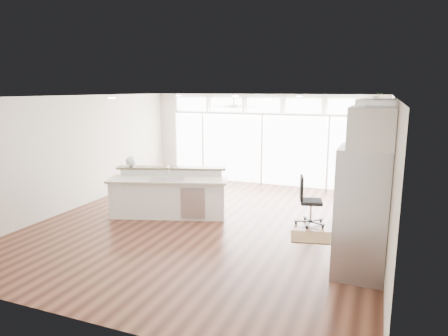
% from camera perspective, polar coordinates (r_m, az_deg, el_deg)
% --- Properties ---
extents(floor, '(7.00, 8.00, 0.02)m').
position_cam_1_polar(floor, '(8.72, -1.96, -7.90)').
color(floor, '#3B1C12').
rests_on(floor, ground).
extents(ceiling, '(7.00, 8.00, 0.02)m').
position_cam_1_polar(ceiling, '(8.24, -2.09, 10.20)').
color(ceiling, silver).
rests_on(ceiling, wall_back).
extents(wall_back, '(7.00, 0.04, 2.70)m').
position_cam_1_polar(wall_back, '(12.11, 5.59, 4.08)').
color(wall_back, beige).
rests_on(wall_back, floor).
extents(wall_front, '(7.00, 0.04, 2.70)m').
position_cam_1_polar(wall_front, '(5.08, -20.52, -6.68)').
color(wall_front, beige).
rests_on(wall_front, floor).
extents(wall_left, '(0.04, 8.00, 2.70)m').
position_cam_1_polar(wall_left, '(10.27, -20.24, 2.15)').
color(wall_left, beige).
rests_on(wall_left, floor).
extents(wall_right, '(0.04, 8.00, 2.70)m').
position_cam_1_polar(wall_right, '(7.70, 22.60, -0.86)').
color(wall_right, beige).
rests_on(wall_right, floor).
extents(glass_wall, '(5.80, 0.06, 2.08)m').
position_cam_1_polar(glass_wall, '(12.09, 5.48, 2.63)').
color(glass_wall, white).
rests_on(glass_wall, wall_back).
extents(transom_row, '(5.90, 0.06, 0.40)m').
position_cam_1_polar(transom_row, '(11.96, 5.60, 8.94)').
color(transom_row, white).
rests_on(transom_row, wall_back).
extents(desk_window, '(0.04, 0.85, 0.85)m').
position_cam_1_polar(desk_window, '(7.96, 22.40, 0.99)').
color(desk_window, white).
rests_on(desk_window, wall_right).
extents(ceiling_fan, '(1.16, 1.16, 0.32)m').
position_cam_1_polar(ceiling_fan, '(11.03, 1.42, 9.32)').
color(ceiling_fan, white).
rests_on(ceiling_fan, ceiling).
extents(recessed_lights, '(3.40, 3.00, 0.02)m').
position_cam_1_polar(recessed_lights, '(8.43, -1.54, 10.09)').
color(recessed_lights, white).
rests_on(recessed_lights, ceiling).
extents(oven_cabinet, '(0.64, 1.20, 2.50)m').
position_cam_1_polar(oven_cabinet, '(9.49, 20.45, 0.82)').
color(oven_cabinet, white).
rests_on(oven_cabinet, floor).
extents(desk_nook, '(0.72, 1.30, 0.76)m').
position_cam_1_polar(desk_nook, '(8.23, 19.48, -6.88)').
color(desk_nook, white).
rests_on(desk_nook, floor).
extents(upper_cabinets, '(0.64, 1.30, 0.64)m').
position_cam_1_polar(upper_cabinets, '(7.87, 20.71, 6.88)').
color(upper_cabinets, white).
rests_on(upper_cabinets, wall_right).
extents(refrigerator, '(0.76, 0.90, 2.00)m').
position_cam_1_polar(refrigerator, '(6.47, 19.04, -6.00)').
color(refrigerator, '#ABAAAF').
rests_on(refrigerator, floor).
extents(fridge_cabinet, '(0.64, 0.90, 0.60)m').
position_cam_1_polar(fridge_cabinet, '(6.22, 20.36, 5.48)').
color(fridge_cabinet, white).
rests_on(fridge_cabinet, wall_right).
extents(framed_photos, '(0.06, 0.22, 0.80)m').
position_cam_1_polar(framed_photos, '(8.59, 22.30, 0.68)').
color(framed_photos, black).
rests_on(framed_photos, wall_right).
extents(kitchen_island, '(2.84, 1.77, 1.06)m').
position_cam_1_polar(kitchen_island, '(9.11, -7.94, -3.62)').
color(kitchen_island, white).
rests_on(kitchen_island, floor).
extents(rug, '(1.02, 0.83, 0.01)m').
position_cam_1_polar(rug, '(8.09, 12.73, -9.62)').
color(rug, '#352211').
rests_on(rug, floor).
extents(office_chair, '(0.65, 0.62, 1.04)m').
position_cam_1_polar(office_chair, '(8.64, 12.34, -4.65)').
color(office_chair, black).
rests_on(office_chair, floor).
extents(fishbowl, '(0.28, 0.28, 0.24)m').
position_cam_1_polar(fishbowl, '(9.58, -13.15, 0.91)').
color(fishbowl, silver).
rests_on(fishbowl, kitchen_island).
extents(monitor, '(0.15, 0.51, 0.42)m').
position_cam_1_polar(monitor, '(8.07, 19.19, -2.86)').
color(monitor, black).
rests_on(monitor, desk_nook).
extents(keyboard, '(0.18, 0.35, 0.02)m').
position_cam_1_polar(keyboard, '(8.13, 17.90, -4.15)').
color(keyboard, silver).
rests_on(keyboard, desk_nook).
extents(potted_plant, '(0.27, 0.29, 0.21)m').
position_cam_1_polar(potted_plant, '(9.35, 21.02, 9.00)').
color(potted_plant, '#265223').
rests_on(potted_plant, oven_cabinet).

